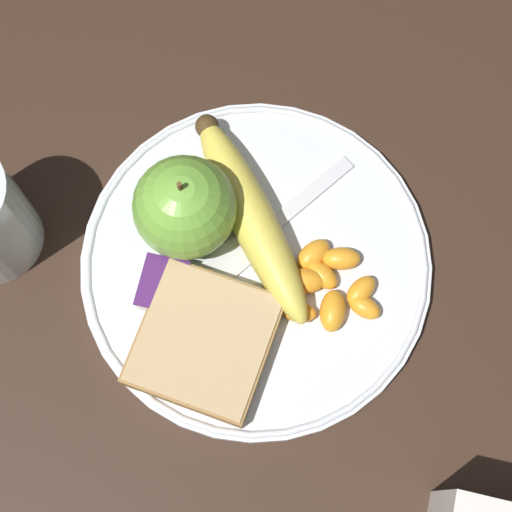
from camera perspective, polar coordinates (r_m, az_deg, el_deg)
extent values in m
plane|color=#332116|center=(0.70, 0.00, -0.75)|extent=(3.00, 3.00, 0.00)
cylinder|color=silver|center=(0.69, 0.00, -0.61)|extent=(0.28, 0.28, 0.01)
torus|color=silver|center=(0.68, 0.00, -0.47)|extent=(0.28, 0.28, 0.01)
sphere|color=#72B23D|center=(0.66, -4.77, 3.25)|extent=(0.08, 0.08, 0.08)
cylinder|color=brown|center=(0.62, -5.10, 4.65)|extent=(0.00, 0.00, 0.01)
ellipsoid|color=#E0CC4C|center=(0.68, -0.26, 2.52)|extent=(0.17, 0.14, 0.04)
sphere|color=#473319|center=(0.71, -3.28, 8.63)|extent=(0.02, 0.02, 0.02)
cube|color=olive|center=(0.66, -3.46, -5.68)|extent=(0.11, 0.11, 0.02)
cube|color=tan|center=(0.66, -3.46, -5.68)|extent=(0.11, 0.11, 0.02)
cube|color=silver|center=(0.70, 2.80, 3.47)|extent=(0.10, 0.08, 0.00)
cube|color=silver|center=(0.68, -2.26, -0.74)|extent=(0.05, 0.05, 0.00)
cube|color=silver|center=(0.67, -6.18, -2.05)|extent=(0.04, 0.03, 0.02)
cube|color=#4C1E60|center=(0.66, -6.28, -1.81)|extent=(0.04, 0.04, 0.00)
ellipsoid|color=orange|center=(0.67, 4.34, -1.64)|extent=(0.03, 0.03, 0.02)
ellipsoid|color=orange|center=(0.67, 7.23, -3.38)|extent=(0.02, 0.03, 0.02)
ellipsoid|color=orange|center=(0.68, 3.83, 0.12)|extent=(0.04, 0.03, 0.02)
ellipsoid|color=orange|center=(0.67, 7.01, -2.30)|extent=(0.03, 0.03, 0.02)
ellipsoid|color=orange|center=(0.67, 3.18, -1.67)|extent=(0.03, 0.04, 0.02)
ellipsoid|color=orange|center=(0.67, 5.13, -3.66)|extent=(0.04, 0.02, 0.02)
ellipsoid|color=orange|center=(0.68, 5.70, -0.17)|extent=(0.02, 0.03, 0.02)
ellipsoid|color=orange|center=(0.67, 2.91, -3.78)|extent=(0.02, 0.03, 0.01)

